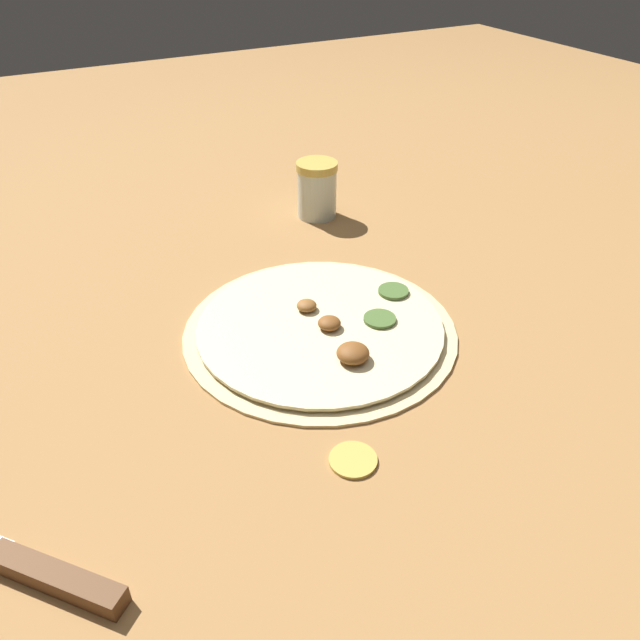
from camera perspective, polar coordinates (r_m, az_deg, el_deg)
The scene contains 4 objects.
ground_plane at distance 0.76m, azimuth 0.00°, elevation -1.08°, with size 3.00×3.00×0.00m, color #9E703F.
pizza at distance 0.75m, azimuth 0.13°, elevation -0.74°, with size 0.33×0.33×0.03m.
spice_jar at distance 1.02m, azimuth -0.28°, elevation 11.86°, with size 0.07×0.07×0.09m.
loose_cap at distance 0.60m, azimuth 3.05°, elevation -12.54°, with size 0.05×0.05×0.01m.
Camera 1 is at (-0.54, 0.29, 0.45)m, focal length 35.00 mm.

